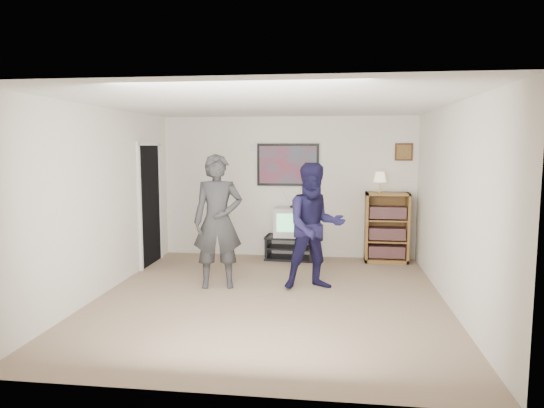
% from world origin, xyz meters
% --- Properties ---
extents(room_shell, '(4.51, 5.00, 2.51)m').
position_xyz_m(room_shell, '(0.00, 0.35, 1.25)').
color(room_shell, '#816451').
rests_on(room_shell, ground).
extents(media_stand, '(0.86, 0.51, 0.42)m').
position_xyz_m(media_stand, '(0.06, 2.23, 0.21)').
color(media_stand, black).
rests_on(media_stand, room_shell).
extents(crt_television, '(0.60, 0.51, 0.50)m').
position_xyz_m(crt_television, '(0.09, 2.23, 0.67)').
color(crt_television, '#B0AFAB').
rests_on(crt_television, media_stand).
extents(bookshelf, '(0.73, 0.42, 1.19)m').
position_xyz_m(bookshelf, '(1.72, 2.28, 0.60)').
color(bookshelf, brown).
rests_on(bookshelf, room_shell).
extents(table_lamp, '(0.22, 0.22, 0.35)m').
position_xyz_m(table_lamp, '(1.59, 2.24, 1.37)').
color(table_lamp, beige).
rests_on(table_lamp, bookshelf).
extents(person_tall, '(0.76, 0.58, 1.87)m').
position_xyz_m(person_tall, '(-0.79, 0.44, 0.94)').
color(person_tall, '#2C2D2F').
rests_on(person_tall, room_shell).
extents(person_short, '(1.01, 0.88, 1.76)m').
position_xyz_m(person_short, '(0.56, 0.52, 0.88)').
color(person_short, '#161335').
rests_on(person_short, room_shell).
extents(controller_left, '(0.07, 0.11, 0.03)m').
position_xyz_m(controller_left, '(-0.82, 0.68, 1.15)').
color(controller_left, white).
rests_on(controller_left, person_tall).
extents(controller_right, '(0.05, 0.13, 0.04)m').
position_xyz_m(controller_right, '(0.59, 0.72, 0.99)').
color(controller_right, white).
rests_on(controller_right, person_short).
extents(poster, '(1.10, 0.03, 0.75)m').
position_xyz_m(poster, '(0.00, 2.48, 1.65)').
color(poster, black).
rests_on(poster, room_shell).
extents(air_vent, '(0.28, 0.02, 0.14)m').
position_xyz_m(air_vent, '(-0.55, 2.48, 1.95)').
color(air_vent, white).
rests_on(air_vent, room_shell).
extents(small_picture, '(0.30, 0.03, 0.30)m').
position_xyz_m(small_picture, '(2.00, 2.48, 1.88)').
color(small_picture, '#352111').
rests_on(small_picture, room_shell).
extents(doorway, '(0.03, 0.85, 2.00)m').
position_xyz_m(doorway, '(-2.23, 1.60, 1.00)').
color(doorway, black).
rests_on(doorway, room_shell).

